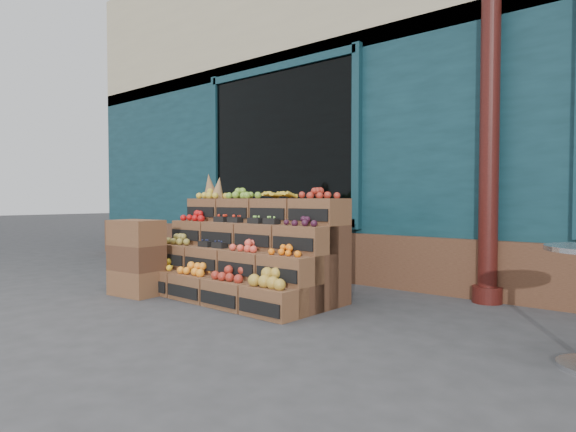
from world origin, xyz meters
The scene contains 5 objects.
ground centered at (0.00, 0.00, 0.00)m, with size 60.00×60.00×0.00m, color #363638.
shop_facade centered at (0.00, 5.11, 2.40)m, with size 12.00×6.24×4.80m.
crate_display centered at (-0.83, 0.76, 0.40)m, with size 2.11×1.06×1.31m.
spare_crates centered at (-1.76, 0.08, 0.39)m, with size 0.56×0.42×0.79m.
shopkeeper centered at (-1.33, 2.97, 1.05)m, with size 0.77×0.50×2.10m, color #175325.
Camera 1 is at (2.69, -2.76, 1.01)m, focal length 30.00 mm.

